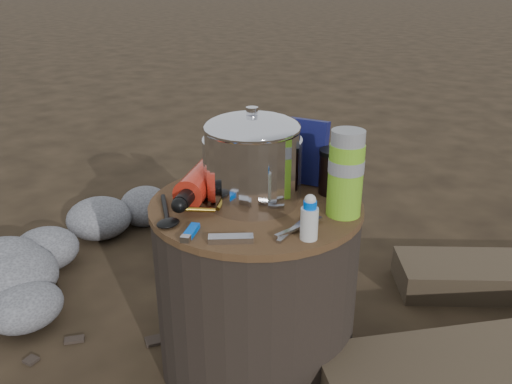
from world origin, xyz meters
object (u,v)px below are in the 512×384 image
Objects in this scene: thermos at (346,174)px; fuel_bottle at (203,178)px; stump at (256,285)px; travel_mug at (334,172)px; camping_pot at (252,159)px.

fuel_bottle is at bearing -163.91° from thermos.
stump is at bearing -12.75° from fuel_bottle.
thermos is 0.13m from travel_mug.
stump is at bearing -161.01° from thermos.
fuel_bottle is 2.73× the size of travel_mug.
travel_mug is (-0.08, 0.09, -0.04)m from thermos.
stump is 0.30m from fuel_bottle.
camping_pot is 1.98× the size of travel_mug.
camping_pot is 0.73× the size of fuel_bottle.
thermos reaches higher than fuel_bottle.
stump is 0.34m from travel_mug.
camping_pot is 0.21m from thermos.
thermos is (0.33, 0.10, 0.06)m from fuel_bottle.
fuel_bottle reaches higher than stump.
thermos is at bearing 18.99° from stump.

